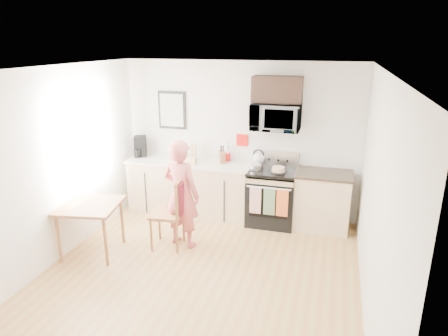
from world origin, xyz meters
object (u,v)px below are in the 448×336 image
(range, at_px, (272,198))
(dining_table, at_px, (90,210))
(cake, at_px, (278,170))
(person, at_px, (181,194))
(microwave, at_px, (276,117))
(chair, at_px, (177,204))

(range, xyz_separation_m, dining_table, (-2.28, -1.66, 0.21))
(cake, bearing_deg, person, -141.12)
(person, height_order, cake, person)
(person, bearing_deg, dining_table, 41.23)
(range, relative_size, dining_table, 1.46)
(person, bearing_deg, microwave, -118.56)
(person, height_order, dining_table, person)
(person, bearing_deg, chair, 81.82)
(range, distance_m, dining_table, 2.83)
(range, relative_size, cake, 4.70)
(person, relative_size, cake, 6.47)
(microwave, bearing_deg, person, -133.49)
(range, bearing_deg, cake, -42.54)
(microwave, bearing_deg, chair, -132.33)
(cake, bearing_deg, chair, -139.48)
(range, height_order, person, person)
(microwave, relative_size, dining_table, 0.96)
(range, height_order, dining_table, range)
(dining_table, distance_m, chair, 1.20)
(person, relative_size, dining_table, 2.01)
(microwave, xyz_separation_m, dining_table, (-2.28, -1.76, -1.11))
(microwave, height_order, chair, microwave)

